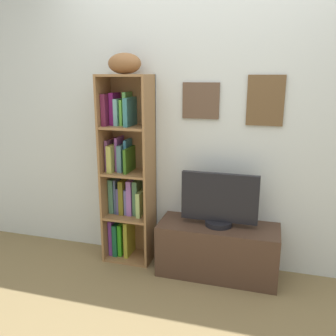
% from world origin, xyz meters
% --- Properties ---
extents(back_wall, '(4.80, 0.08, 2.55)m').
position_xyz_m(back_wall, '(0.00, 1.13, 1.28)').
color(back_wall, silver).
rests_on(back_wall, ground).
extents(bookshelf, '(0.42, 0.29, 1.64)m').
position_xyz_m(bookshelf, '(-0.65, 0.99, 0.77)').
color(bookshelf, olive).
rests_on(bookshelf, ground).
extents(football, '(0.28, 0.17, 0.17)m').
position_xyz_m(football, '(-0.61, 0.95, 1.72)').
color(football, brown).
rests_on(football, bookshelf).
extents(tv_stand, '(0.98, 0.39, 0.44)m').
position_xyz_m(tv_stand, '(0.20, 0.90, 0.22)').
color(tv_stand, '#463024').
rests_on(tv_stand, ground).
extents(television, '(0.62, 0.22, 0.44)m').
position_xyz_m(television, '(0.20, 0.90, 0.65)').
color(television, black).
rests_on(television, tv_stand).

